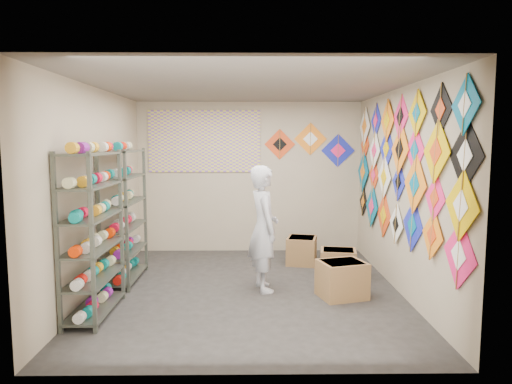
{
  "coord_description": "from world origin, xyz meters",
  "views": [
    {
      "loc": [
        0.02,
        -5.98,
        2.0
      ],
      "look_at": [
        0.1,
        0.3,
        1.3
      ],
      "focal_mm": 32.0,
      "sensor_mm": 36.0,
      "label": 1
    }
  ],
  "objects_px": {
    "shelf_rack_front": "(92,234)",
    "shelf_rack_back": "(124,215)",
    "carton_c": "(302,250)",
    "carton_a": "(342,279)",
    "shopkeeper": "(263,228)",
    "carton_b": "(338,263)"
  },
  "relations": [
    {
      "from": "shelf_rack_front",
      "to": "shelf_rack_back",
      "type": "height_order",
      "value": "same"
    },
    {
      "from": "shelf_rack_back",
      "to": "carton_c",
      "type": "bearing_deg",
      "value": 18.59
    },
    {
      "from": "shelf_rack_front",
      "to": "carton_a",
      "type": "xyz_separation_m",
      "value": [
        2.98,
        0.55,
        -0.72
      ]
    },
    {
      "from": "shelf_rack_back",
      "to": "shopkeeper",
      "type": "bearing_deg",
      "value": -12.23
    },
    {
      "from": "shopkeeper",
      "to": "carton_b",
      "type": "distance_m",
      "value": 1.39
    },
    {
      "from": "shopkeeper",
      "to": "carton_a",
      "type": "height_order",
      "value": "shopkeeper"
    },
    {
      "from": "shelf_rack_back",
      "to": "carton_a",
      "type": "xyz_separation_m",
      "value": [
        2.98,
        -0.75,
        -0.72
      ]
    },
    {
      "from": "shelf_rack_back",
      "to": "shopkeeper",
      "type": "relative_size",
      "value": 1.13
    },
    {
      "from": "shelf_rack_front",
      "to": "carton_b",
      "type": "height_order",
      "value": "shelf_rack_front"
    },
    {
      "from": "shelf_rack_front",
      "to": "carton_c",
      "type": "relative_size",
      "value": 3.77
    },
    {
      "from": "shelf_rack_front",
      "to": "carton_a",
      "type": "height_order",
      "value": "shelf_rack_front"
    },
    {
      "from": "shelf_rack_front",
      "to": "carton_a",
      "type": "distance_m",
      "value": 3.11
    },
    {
      "from": "shelf_rack_front",
      "to": "carton_c",
      "type": "height_order",
      "value": "shelf_rack_front"
    },
    {
      "from": "shopkeeper",
      "to": "carton_c",
      "type": "distance_m",
      "value": 1.6
    },
    {
      "from": "shelf_rack_back",
      "to": "carton_a",
      "type": "bearing_deg",
      "value": -14.05
    },
    {
      "from": "shelf_rack_front",
      "to": "carton_b",
      "type": "bearing_deg",
      "value": 24.55
    },
    {
      "from": "shelf_rack_front",
      "to": "shelf_rack_back",
      "type": "relative_size",
      "value": 1.0
    },
    {
      "from": "shelf_rack_front",
      "to": "carton_c",
      "type": "distance_m",
      "value": 3.51
    },
    {
      "from": "shelf_rack_back",
      "to": "carton_b",
      "type": "distance_m",
      "value": 3.18
    },
    {
      "from": "carton_a",
      "to": "shopkeeper",
      "type": "bearing_deg",
      "value": 146.53
    },
    {
      "from": "shelf_rack_back",
      "to": "shelf_rack_front",
      "type": "bearing_deg",
      "value": -90.0
    },
    {
      "from": "shelf_rack_front",
      "to": "carton_b",
      "type": "distance_m",
      "value": 3.48
    }
  ]
}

